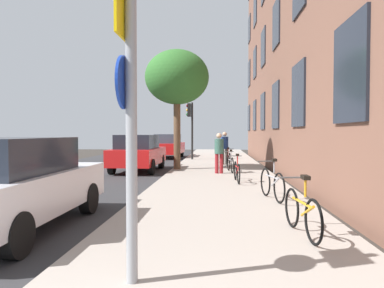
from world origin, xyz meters
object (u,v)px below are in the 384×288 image
tree_near (177,78)px  pedestrian_0 (219,150)px  sign_post (129,105)px  car_1 (138,153)px  traffic_light (190,120)px  bicycle_4 (228,158)px  pedestrian_1 (225,146)px  car_2 (168,146)px  bicycle_3 (230,163)px  bicycle_2 (237,171)px  car_0 (12,183)px  bicycle_0 (302,212)px  bicycle_1 (272,183)px

tree_near → pedestrian_0: size_ratio=3.29×
sign_post → car_1: size_ratio=0.79×
traffic_light → bicycle_4: bearing=-60.6°
pedestrian_1 → car_2: pedestrian_1 is taller
bicycle_3 → pedestrian_1: pedestrian_1 is taller
traffic_light → bicycle_2: size_ratio=2.09×
traffic_light → car_0: size_ratio=0.80×
bicycle_3 → car_2: bearing=112.1°
bicycle_4 → pedestrian_0: size_ratio=1.01×
traffic_light → bicycle_4: (2.17, -3.85, -2.00)m
bicycle_4 → car_1: size_ratio=0.39×
bicycle_2 → car_0: car_0 is taller
traffic_light → pedestrian_1: size_ratio=2.08×
bicycle_4 → car_2: (-3.88, 6.49, 0.38)m
traffic_light → bicycle_0: bearing=-79.6°
car_0 → tree_near: bearing=79.7°
bicycle_1 → car_1: car_1 is taller
car_2 → bicycle_3: bearing=-67.9°
traffic_light → car_0: 15.75m
bicycle_4 → tree_near: bearing=-139.1°
pedestrian_0 → pedestrian_1: bearing=85.6°
bicycle_0 → bicycle_2: bearing=96.4°
bicycle_4 → pedestrian_1: 0.71m
traffic_light → car_1: (-1.89, -5.85, -1.63)m
bicycle_0 → pedestrian_0: bearing=98.3°
bicycle_1 → sign_post: bearing=-114.5°
tree_near → pedestrian_1: bearing=47.7°
sign_post → bicycle_3: (1.47, 10.90, -1.53)m
sign_post → tree_near: size_ratio=0.62×
traffic_light → pedestrian_1: 4.27m
sign_post → car_2: (-2.39, 20.39, -1.16)m
traffic_light → bicycle_4: 4.85m
car_2 → bicycle_2: bearing=-72.4°
bicycle_1 → bicycle_3: bicycle_1 is taller
bicycle_0 → pedestrian_1: (-0.94, 12.34, 0.57)m
traffic_light → bicycle_1: 13.32m
pedestrian_1 → car_1: size_ratio=0.40×
bicycle_2 → car_1: size_ratio=0.40×
pedestrian_0 → car_0: bearing=-113.9°
traffic_light → tree_near: size_ratio=0.66×
bicycle_4 → pedestrian_1: size_ratio=0.97×
sign_post → traffic_light: bearing=92.2°
bicycle_2 → pedestrian_0: size_ratio=1.03×
traffic_light → bicycle_0: traffic_light is taller
bicycle_4 → bicycle_2: bearing=-89.2°
bicycle_1 → bicycle_4: bearing=94.8°
car_0 → car_2: (0.21, 18.19, -0.00)m
bicycle_0 → car_1: (-4.81, 10.00, 0.35)m
sign_post → traffic_light: traffic_light is taller
bicycle_1 → car_0: (-4.84, -2.70, 0.34)m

